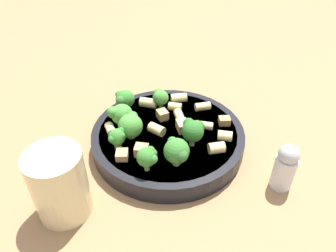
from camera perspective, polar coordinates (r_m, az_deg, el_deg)
ground_plane at (r=0.55m, az=0.00°, el=-3.33°), size 2.00×2.00×0.00m
pasta_bowl at (r=0.54m, az=0.00°, el=-1.88°), size 0.25×0.25×0.03m
broccoli_floret_0 at (r=0.45m, az=-3.56°, el=-5.38°), size 0.03×0.03×0.04m
broccoli_floret_1 at (r=0.58m, az=-7.60°, el=4.63°), size 0.04×0.03×0.04m
broccoli_floret_2 at (r=0.49m, az=4.34°, el=-0.72°), size 0.04×0.04×0.04m
broccoli_floret_3 at (r=0.50m, az=-8.84°, el=-1.89°), size 0.03×0.03×0.03m
broccoli_floret_4 at (r=0.51m, az=-6.56°, el=0.11°), size 0.04×0.04×0.04m
broccoli_floret_5 at (r=0.54m, az=-8.25°, el=2.05°), size 0.04×0.04×0.04m
broccoli_floret_6 at (r=0.58m, az=-1.35°, el=5.07°), size 0.03×0.03×0.03m
broccoli_floret_7 at (r=0.46m, az=1.56°, el=-4.42°), size 0.04×0.04×0.04m
rigatoni_0 at (r=0.53m, az=-9.99°, el=-0.54°), size 0.02×0.03×0.01m
rigatoni_1 at (r=0.60m, az=1.90°, el=4.92°), size 0.03×0.03×0.02m
rigatoni_2 at (r=0.54m, az=6.35°, el=0.11°), size 0.03×0.03×0.01m
rigatoni_3 at (r=0.52m, az=9.87°, el=-1.71°), size 0.03×0.03×0.02m
rigatoni_4 at (r=0.58m, az=1.22°, el=3.39°), size 0.03×0.03×0.01m
rigatoni_5 at (r=0.50m, az=8.44°, el=-3.79°), size 0.03×0.03×0.02m
rigatoni_6 at (r=0.52m, az=-2.01°, el=-0.60°), size 0.02×0.03×0.02m
rigatoni_7 at (r=0.58m, az=-3.46°, el=4.05°), size 0.03×0.03×0.02m
rigatoni_8 at (r=0.58m, az=6.06°, el=3.40°), size 0.03×0.02×0.01m
rigatoni_9 at (r=0.55m, az=2.02°, el=1.65°), size 0.03×0.03×0.01m
chicken_chunk_0 at (r=0.53m, az=2.53°, el=0.01°), size 0.03×0.03×0.02m
chicken_chunk_1 at (r=0.49m, az=-4.65°, el=-4.26°), size 0.03×0.03×0.02m
chicken_chunk_2 at (r=0.49m, az=-8.02°, el=-5.00°), size 0.03×0.03×0.01m
chicken_chunk_3 at (r=0.56m, az=-0.98°, el=1.98°), size 0.02×0.02×0.01m
chicken_chunk_4 at (r=0.55m, az=9.79°, el=0.89°), size 0.02×0.02×0.01m
drinking_glass at (r=0.45m, az=-18.22°, el=-10.21°), size 0.07×0.07×0.10m
pepper_shaker at (r=0.49m, az=19.73°, el=-6.68°), size 0.03×0.03×0.08m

